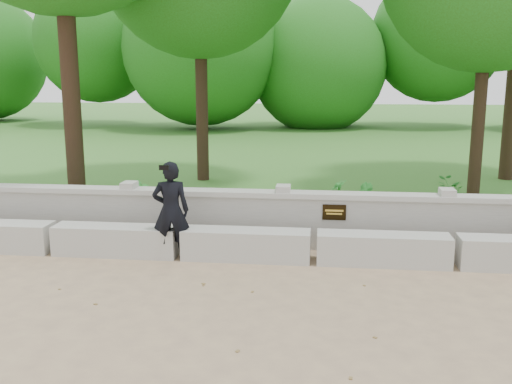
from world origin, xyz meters
TOP-DOWN VIEW (x-y plane):
  - ground at (0.00, 0.00)m, footprint 80.00×80.00m
  - lawn at (0.00, 14.00)m, footprint 40.00×22.00m
  - concrete_bench at (0.00, 1.90)m, footprint 11.90×0.45m
  - parapet_wall at (0.00, 2.60)m, footprint 12.50×0.35m
  - man_main at (-2.10, 1.80)m, footprint 0.60×0.54m
  - shrub_a at (-3.04, 3.30)m, footprint 0.41×0.41m
  - shrub_b at (0.86, 3.84)m, footprint 0.36×0.40m
  - shrub_c at (2.58, 4.96)m, footprint 0.52×0.47m
  - shrub_d at (0.40, 3.87)m, footprint 0.37×0.40m

SIDE VIEW (x-z plane):
  - ground at x=0.00m, z-range 0.00..0.00m
  - lawn at x=0.00m, z-range 0.00..0.25m
  - concrete_bench at x=0.00m, z-range 0.00..0.45m
  - parapet_wall at x=0.00m, z-range 0.01..0.91m
  - shrub_c at x=2.58m, z-range 0.25..0.78m
  - shrub_b at x=0.86m, z-range 0.25..0.84m
  - shrub_d at x=0.40m, z-range 0.25..0.88m
  - shrub_a at x=-3.04m, z-range 0.25..0.90m
  - man_main at x=-2.10m, z-range 0.00..1.48m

